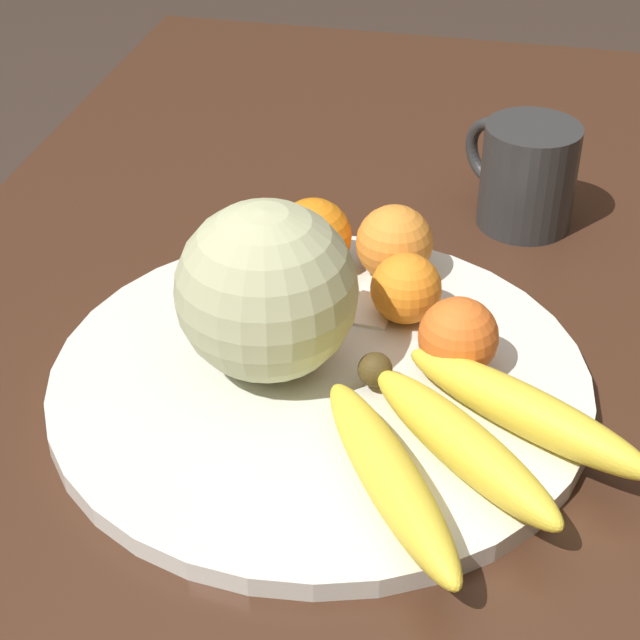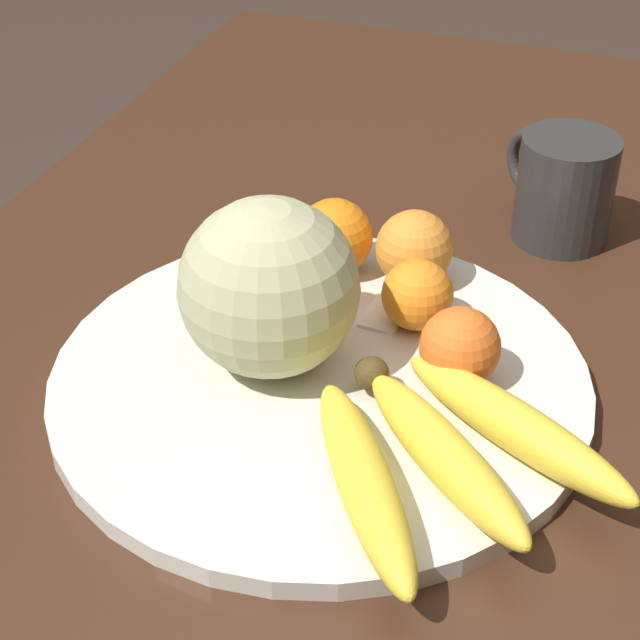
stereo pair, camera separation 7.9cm
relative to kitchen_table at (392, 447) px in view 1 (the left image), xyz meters
name	(u,v)px [view 1 (the left image)]	position (x,y,z in m)	size (l,w,h in m)	color
kitchen_table	(392,447)	(0.00, 0.00, 0.00)	(1.43, 0.89, 0.73)	#3D2316
fruit_bowl	(320,381)	(0.05, -0.05, 0.11)	(0.41, 0.41, 0.02)	silver
melon	(266,291)	(0.05, -0.09, 0.18)	(0.14, 0.14, 0.14)	#B2B789
banana_bunch	(459,442)	(0.13, 0.06, 0.13)	(0.25, 0.25, 0.04)	#473819
orange_front_left	(412,289)	(-0.03, 0.00, 0.14)	(0.06, 0.06, 0.06)	orange
orange_front_right	(394,243)	(-0.09, -0.02, 0.15)	(0.07, 0.07, 0.07)	orange
orange_mid_center	(458,337)	(0.03, 0.05, 0.14)	(0.06, 0.06, 0.06)	orange
orange_back_left	(313,236)	(-0.09, -0.09, 0.15)	(0.07, 0.07, 0.07)	orange
produce_tag	(380,296)	(-0.06, -0.03, 0.11)	(0.09, 0.04, 0.00)	white
ceramic_mug	(526,175)	(-0.24, 0.08, 0.15)	(0.10, 0.11, 0.10)	#2D2D2D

